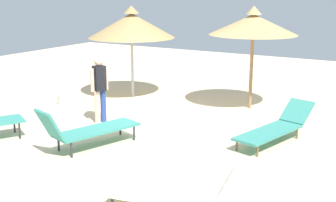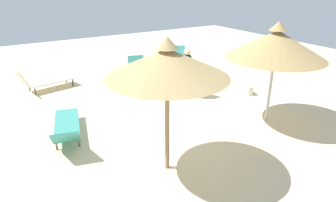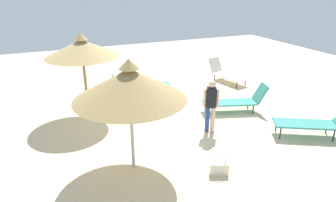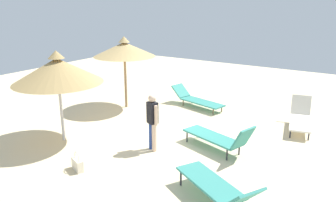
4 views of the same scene
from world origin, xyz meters
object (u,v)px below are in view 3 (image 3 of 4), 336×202
lounge_chair_far_right (225,73)px  person_standing_edge (211,103)px  handbag (219,168)px  parasol_umbrella_near_left (82,48)px  lounge_chair_back (141,84)px  lounge_chair_front (237,100)px  lounge_chair_far_left (315,123)px  parasol_umbrella_near_right (130,84)px

lounge_chair_far_right → person_standing_edge: person_standing_edge is taller
person_standing_edge → handbag: bearing=-24.2°
parasol_umbrella_near_left → lounge_chair_back: bearing=122.2°
lounge_chair_front → person_standing_edge: (0.90, -1.56, 0.48)m
parasol_umbrella_near_left → person_standing_edge: (2.58, 3.06, -1.32)m
person_standing_edge → handbag: (1.91, -0.86, -0.72)m
lounge_chair_back → person_standing_edge: 4.12m
parasol_umbrella_near_left → lounge_chair_far_right: bearing=101.7°
person_standing_edge → handbag: person_standing_edge is taller
lounge_chair_back → handbag: size_ratio=4.88×
lounge_chair_back → parasol_umbrella_near_left: bearing=-57.8°
lounge_chair_far_left → lounge_chair_front: 2.51m
parasol_umbrella_near_left → handbag: (4.49, 2.20, -2.04)m
lounge_chair_front → handbag: (2.81, -2.42, -0.25)m
lounge_chair_far_left → handbag: bearing=-81.6°
parasol_umbrella_near_right → lounge_chair_far_left: parasol_umbrella_near_right is taller
parasol_umbrella_near_left → lounge_chair_back: 3.28m
parasol_umbrella_near_left → lounge_chair_front: (1.68, 4.62, -1.80)m
lounge_chair_front → parasol_umbrella_near_right: bearing=-66.9°
lounge_chair_back → lounge_chair_front: (3.11, 2.36, 0.10)m
parasol_umbrella_near_right → parasol_umbrella_near_left: bearing=-171.9°
lounge_chair_front → person_standing_edge: 1.86m
parasol_umbrella_near_left → handbag: parasol_umbrella_near_left is taller
lounge_chair_far_left → lounge_chair_front: bearing=-156.7°
lounge_chair_far_left → person_standing_edge: bearing=-118.9°
parasol_umbrella_near_left → lounge_chair_far_left: parasol_umbrella_near_left is taller
parasol_umbrella_near_left → parasol_umbrella_near_right: (3.44, 0.49, -0.13)m
lounge_chair_back → lounge_chair_far_right: 3.82m
parasol_umbrella_near_left → person_standing_edge: bearing=49.9°
parasol_umbrella_near_right → lounge_chair_far_left: bearing=83.9°
lounge_chair_front → lounge_chair_far_left: bearing=23.3°
parasol_umbrella_near_right → lounge_chair_back: 5.47m
handbag → parasol_umbrella_near_right: bearing=-121.5°
parasol_umbrella_near_left → lounge_chair_far_left: size_ratio=1.24×
handbag → lounge_chair_back: bearing=179.4°
lounge_chair_back → lounge_chair_front: size_ratio=1.08×
lounge_chair_back → person_standing_edge: bearing=11.3°
lounge_chair_far_right → person_standing_edge: 4.90m
parasol_umbrella_near_right → lounge_chair_far_right: 7.49m
lounge_chair_front → lounge_chair_far_right: 3.28m
parasol_umbrella_near_left → person_standing_edge: size_ratio=1.70×
lounge_chair_back → lounge_chair_far_left: size_ratio=1.09×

